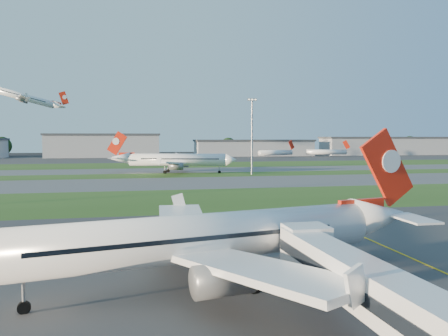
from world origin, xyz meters
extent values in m
plane|color=black|center=(0.00, 0.00, 0.00)|extent=(700.00, 700.00, 0.00)
cube|color=#333335|center=(0.00, 0.00, 0.01)|extent=(300.00, 70.00, 0.01)
cube|color=#2D4B19|center=(0.00, 52.00, 0.01)|extent=(300.00, 34.00, 0.01)
cube|color=#515154|center=(0.00, 85.00, 0.01)|extent=(300.00, 32.00, 0.01)
cube|color=#2D4B19|center=(0.00, 110.00, 0.01)|extent=(300.00, 18.00, 0.01)
cube|color=#515154|center=(0.00, 132.00, 0.01)|extent=(300.00, 26.00, 0.01)
cube|color=#2D4B19|center=(0.00, 165.00, 0.01)|extent=(300.00, 40.00, 0.01)
cube|color=#333335|center=(0.00, 225.00, 0.01)|extent=(400.00, 80.00, 0.01)
cube|color=gold|center=(5.00, 0.00, 0.00)|extent=(0.25, 60.00, 0.02)
cube|color=white|center=(-9.80, -14.00, 4.00)|extent=(3.44, 24.08, 2.60)
cube|color=black|center=(-9.80, -14.00, 4.00)|extent=(3.59, 24.08, 0.80)
cube|color=white|center=(-9.50, -2.60, 4.00)|extent=(3.40, 3.00, 3.00)
cylinder|color=gray|center=(-9.50, -4.50, 1.60)|extent=(0.70, 0.70, 3.20)
cube|color=black|center=(-9.50, -4.50, 0.35)|extent=(2.20, 1.20, 0.70)
cylinder|color=white|center=(-17.81, -0.30, 4.36)|extent=(31.27, 10.19, 3.94)
cube|color=red|center=(1.49, 3.71, 9.65)|extent=(6.66, 1.72, 7.85)
cube|color=white|center=(-15.11, -8.21, 3.84)|extent=(10.96, 16.04, 1.60)
cube|color=white|center=(-18.48, 8.04, 3.84)|extent=(5.28, 15.73, 1.60)
cylinder|color=slate|center=(-17.09, -6.29, 2.70)|extent=(4.75, 3.22, 2.39)
cylinder|color=slate|center=(-19.54, 5.49, 2.70)|extent=(4.75, 3.22, 2.39)
cylinder|color=white|center=(-9.31, 118.87, 4.80)|extent=(34.27, 12.65, 4.34)
cube|color=red|center=(-30.33, 124.22, 10.62)|extent=(7.28, 2.21, 8.64)
cube|color=white|center=(-8.16, 128.00, 4.22)|extent=(5.22, 17.15, 1.76)
cube|color=white|center=(-12.67, 110.30, 4.22)|extent=(12.64, 17.52, 1.76)
cylinder|color=slate|center=(-7.12, 125.14, 2.97)|extent=(5.30, 3.73, 2.63)
cylinder|color=slate|center=(-10.39, 112.31, 2.97)|extent=(5.30, 3.73, 2.63)
cylinder|color=white|center=(-80.00, 204.38, 33.23)|extent=(29.41, 6.99, 3.70)
cube|color=red|center=(-61.64, 206.49, 38.19)|extent=(6.31, 1.06, 7.36)
cube|color=white|center=(-78.15, 196.77, 32.75)|extent=(9.21, 15.19, 1.50)
cube|color=white|center=(-79.92, 212.22, 32.75)|extent=(6.23, 15.03, 1.50)
cylinder|color=slate|center=(-79.84, 198.73, 31.68)|extent=(4.31, 2.69, 2.24)
cylinder|color=slate|center=(-81.12, 209.93, 31.68)|extent=(4.31, 2.69, 2.24)
cylinder|color=white|center=(61.18, 225.12, 3.20)|extent=(25.24, 12.93, 3.20)
cube|color=red|center=(73.19, 230.11, 8.00)|extent=(4.89, 2.26, 6.16)
cylinder|color=white|center=(97.43, 230.67, 3.20)|extent=(26.16, 7.71, 3.20)
cube|color=red|center=(110.23, 228.39, 8.00)|extent=(5.15, 1.20, 6.16)
cylinder|color=gray|center=(15.00, 108.00, 12.50)|extent=(0.60, 0.60, 25.00)
cube|color=gray|center=(15.00, 108.00, 25.40)|extent=(3.20, 0.50, 0.80)
cube|color=#FFF2CC|center=(15.00, 108.00, 25.40)|extent=(2.80, 0.70, 0.35)
cube|color=#9A9CA2|center=(-45.00, 255.00, 7.00)|extent=(70.00, 22.00, 14.00)
cube|color=#383A3F|center=(-45.00, 255.00, 14.60)|extent=(71.40, 23.00, 1.20)
cube|color=#9A9CA2|center=(55.00, 255.00, 5.00)|extent=(80.00, 22.00, 10.00)
cube|color=#383A3F|center=(55.00, 255.00, 10.60)|extent=(81.60, 23.00, 1.20)
cube|color=#9A9CA2|center=(155.00, 255.00, 6.00)|extent=(95.00, 22.00, 12.00)
cube|color=#383A3F|center=(155.00, 255.00, 12.60)|extent=(96.90, 23.00, 1.20)
cylinder|color=black|center=(-110.00, 270.00, 2.20)|extent=(1.00, 1.00, 4.40)
sphere|color=black|center=(-110.00, 270.00, 7.15)|extent=(12.10, 12.10, 12.10)
cylinder|color=black|center=(-20.00, 266.00, 1.80)|extent=(1.00, 1.00, 3.60)
sphere|color=black|center=(-20.00, 266.00, 5.85)|extent=(9.90, 9.90, 9.90)
cylinder|color=black|center=(40.00, 269.00, 2.10)|extent=(1.00, 1.00, 4.20)
sphere|color=black|center=(40.00, 269.00, 6.83)|extent=(11.55, 11.55, 11.55)
cylinder|color=black|center=(115.00, 267.00, 1.90)|extent=(1.00, 1.00, 3.80)
sphere|color=black|center=(115.00, 267.00, 6.17)|extent=(10.45, 10.45, 10.45)
cylinder|color=black|center=(185.00, 271.00, 2.30)|extent=(1.00, 1.00, 4.60)
sphere|color=black|center=(185.00, 271.00, 7.48)|extent=(12.65, 12.65, 12.65)
camera|label=1|loc=(-22.79, -35.68, 12.63)|focal=35.00mm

